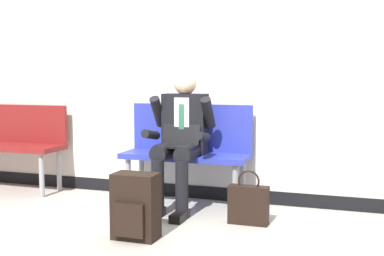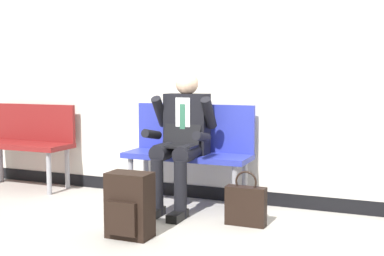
# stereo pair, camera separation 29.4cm
# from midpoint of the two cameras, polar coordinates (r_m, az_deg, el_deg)

# --- Properties ---
(ground_plane) EXTENTS (18.00, 18.00, 0.00)m
(ground_plane) POSITION_cam_midpoint_polar(r_m,az_deg,el_deg) (4.23, 3.21, -10.36)
(ground_plane) COLOR #9E9991
(station_wall) EXTENTS (5.65, 0.14, 3.00)m
(station_wall) POSITION_cam_midpoint_polar(r_m,az_deg,el_deg) (4.69, 5.97, 9.60)
(station_wall) COLOR beige
(station_wall) RESTS_ON ground
(bench_with_person) EXTENTS (1.18, 0.42, 0.94)m
(bench_with_person) POSITION_cam_midpoint_polar(r_m,az_deg,el_deg) (4.55, 1.63, -2.15)
(bench_with_person) COLOR #28339E
(bench_with_person) RESTS_ON ground
(bench_empty) EXTENTS (1.08, 0.42, 0.90)m
(bench_empty) POSITION_cam_midpoint_polar(r_m,az_deg,el_deg) (5.52, -17.34, -1.16)
(bench_empty) COLOR maroon
(bench_empty) RESTS_ON ground
(person_seated) EXTENTS (0.57, 0.70, 1.24)m
(person_seated) POSITION_cam_midpoint_polar(r_m,az_deg,el_deg) (4.35, 0.69, -0.99)
(person_seated) COLOR black
(person_seated) RESTS_ON ground
(backpack) EXTENTS (0.33, 0.24, 0.49)m
(backpack) POSITION_cam_midpoint_polar(r_m,az_deg,el_deg) (3.66, -5.05, -9.09)
(backpack) COLOR black
(backpack) RESTS_ON ground
(handbag) EXTENTS (0.33, 0.11, 0.44)m
(handbag) POSITION_cam_midpoint_polar(r_m,az_deg,el_deg) (3.99, 8.45, -8.93)
(handbag) COLOR black
(handbag) RESTS_ON ground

